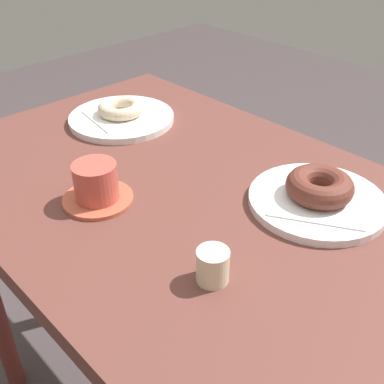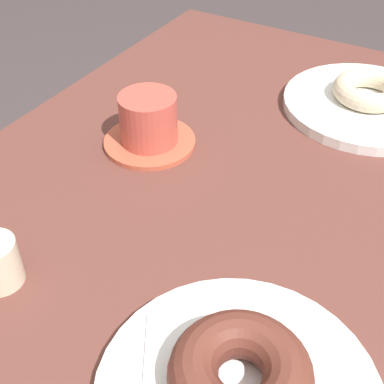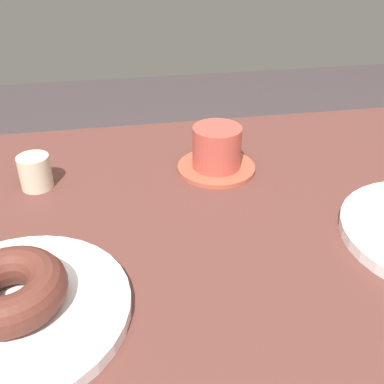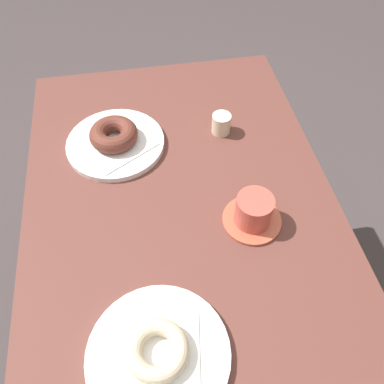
% 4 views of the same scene
% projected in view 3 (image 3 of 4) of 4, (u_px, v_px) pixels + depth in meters
% --- Properties ---
extents(table, '(1.01, 0.67, 0.76)m').
position_uv_depth(table, '(191.00, 280.00, 0.65)').
color(table, brown).
rests_on(table, ground_plane).
extents(plate_chocolate_ring, '(0.23, 0.23, 0.01)m').
position_uv_depth(plate_chocolate_ring, '(15.00, 312.00, 0.46)').
color(plate_chocolate_ring, white).
rests_on(plate_chocolate_ring, table).
extents(napkin_chocolate_ring, '(0.21, 0.21, 0.00)m').
position_uv_depth(napkin_chocolate_ring, '(13.00, 306.00, 0.46)').
color(napkin_chocolate_ring, white).
rests_on(napkin_chocolate_ring, plate_chocolate_ring).
extents(donut_chocolate_ring, '(0.11, 0.11, 0.04)m').
position_uv_depth(donut_chocolate_ring, '(9.00, 290.00, 0.44)').
color(donut_chocolate_ring, '#5D2C22').
rests_on(donut_chocolate_ring, napkin_chocolate_ring).
extents(coffee_cup, '(0.12, 0.12, 0.07)m').
position_uv_depth(coffee_cup, '(217.00, 151.00, 0.71)').
color(coffee_cup, '#BC553C').
rests_on(coffee_cup, table).
extents(sugar_jar, '(0.05, 0.05, 0.05)m').
position_uv_depth(sugar_jar, '(35.00, 172.00, 0.67)').
color(sugar_jar, beige).
rests_on(sugar_jar, table).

